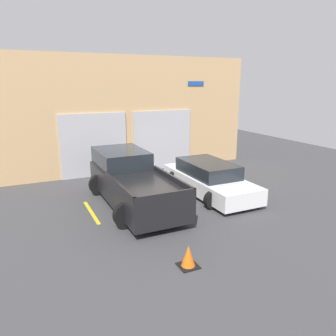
# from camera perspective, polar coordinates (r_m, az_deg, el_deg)

# --- Properties ---
(ground_plane) EXTENTS (28.00, 28.00, 0.00)m
(ground_plane) POSITION_cam_1_polar(r_m,az_deg,el_deg) (13.79, -1.69, -3.52)
(ground_plane) COLOR #3D3D3F
(shophouse_building) EXTENTS (12.44, 0.68, 5.56)m
(shophouse_building) POSITION_cam_1_polar(r_m,az_deg,el_deg) (16.24, -6.49, 9.04)
(shophouse_building) COLOR tan
(shophouse_building) RESTS_ON ground
(pickup_truck) EXTENTS (2.53, 5.47, 1.77)m
(pickup_truck) POSITION_cam_1_polar(r_m,az_deg,el_deg) (11.97, -6.40, -2.24)
(pickup_truck) COLOR black
(pickup_truck) RESTS_ON ground
(sedan_white) EXTENTS (2.19, 4.77, 1.27)m
(sedan_white) POSITION_cam_1_polar(r_m,az_deg,el_deg) (13.11, 7.09, -1.85)
(sedan_white) COLOR white
(sedan_white) RESTS_ON ground
(parking_stripe_far_left) EXTENTS (0.12, 2.20, 0.01)m
(parking_stripe_far_left) POSITION_cam_1_polar(r_m,az_deg,el_deg) (11.59, -13.19, -7.50)
(parking_stripe_far_left) COLOR gold
(parking_stripe_far_left) RESTS_ON ground
(parking_stripe_left) EXTENTS (0.12, 2.20, 0.01)m
(parking_stripe_left) POSITION_cam_1_polar(r_m,az_deg,el_deg) (12.54, 0.98, -5.38)
(parking_stripe_left) COLOR gold
(parking_stripe_left) RESTS_ON ground
(parking_stripe_centre) EXTENTS (0.12, 2.20, 0.01)m
(parking_stripe_centre) POSITION_cam_1_polar(r_m,az_deg,el_deg) (14.13, 12.48, -3.40)
(parking_stripe_centre) COLOR gold
(parking_stripe_centre) RESTS_ON ground
(traffic_cone) EXTENTS (0.47, 0.47, 0.55)m
(traffic_cone) POSITION_cam_1_polar(r_m,az_deg,el_deg) (8.13, 3.55, -15.20)
(traffic_cone) COLOR black
(traffic_cone) RESTS_ON ground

